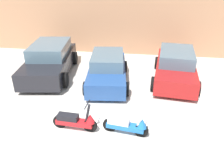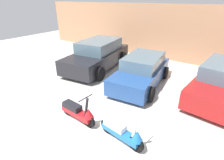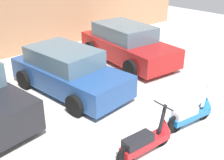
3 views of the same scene
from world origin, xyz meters
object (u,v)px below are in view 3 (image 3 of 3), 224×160
at_px(scooter_front_left, 148,139).
at_px(car_rear_center, 68,71).
at_px(scooter_front_right, 193,112).
at_px(car_rear_right, 127,44).

relative_size(scooter_front_left, car_rear_center, 0.37).
height_order(scooter_front_left, scooter_front_right, scooter_front_left).
xyz_separation_m(scooter_front_right, car_rear_right, (1.85, 4.13, 0.30)).
bearing_deg(car_rear_center, scooter_front_right, 12.16).
bearing_deg(scooter_front_right, scooter_front_left, -171.74).
distance_m(scooter_front_left, car_rear_center, 3.52).
relative_size(scooter_front_left, scooter_front_right, 1.02).
distance_m(scooter_front_left, scooter_front_right, 1.57).
distance_m(scooter_front_right, car_rear_center, 3.66).
xyz_separation_m(scooter_front_left, scooter_front_right, (1.57, 0.02, -0.01)).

